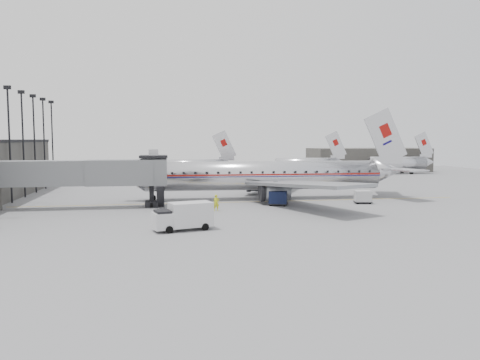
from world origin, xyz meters
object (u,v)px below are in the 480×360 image
(service_van, at_px, (183,216))
(baggage_cart_white, at_px, (363,197))
(airliner, at_px, (269,176))
(baggage_cart_navy, at_px, (278,198))
(ramp_worker, at_px, (216,203))

(service_van, xyz_separation_m, baggage_cart_white, (23.83, 14.19, -0.44))
(airliner, height_order, service_van, airliner)
(service_van, distance_m, baggage_cart_white, 27.74)
(airliner, height_order, baggage_cart_white, airliner)
(baggage_cart_navy, xyz_separation_m, baggage_cart_white, (11.34, -0.00, -0.08))
(service_van, xyz_separation_m, baggage_cart_navy, (12.49, 14.19, -0.36))
(baggage_cart_white, bearing_deg, ramp_worker, -160.57)
(service_van, distance_m, ramp_worker, 11.82)
(baggage_cart_white, bearing_deg, service_van, -139.03)
(baggage_cart_white, xyz_separation_m, ramp_worker, (-19.55, -3.18, 0.06))
(service_van, bearing_deg, ramp_worker, 53.80)
(service_van, height_order, baggage_cart_white, service_van)
(baggage_cart_navy, distance_m, ramp_worker, 8.80)
(airliner, distance_m, baggage_cart_navy, 7.35)
(baggage_cart_navy, relative_size, ramp_worker, 1.47)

